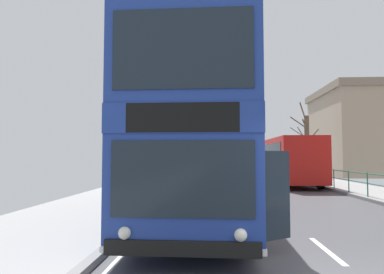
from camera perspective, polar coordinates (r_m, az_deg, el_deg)
double_decker_bus_main at (r=10.89m, az=1.43°, el=-0.70°), size 3.25×11.41×4.49m
background_bus_far_lane at (r=23.62m, az=15.59°, el=-3.70°), size 2.80×9.25×3.02m
pedestrian_railing_far_kerb at (r=17.51m, az=25.89°, el=-6.30°), size 0.05×30.11×1.04m
bare_tree_far_00 at (r=31.17m, az=18.59°, el=-1.02°), size 2.67×3.07×6.38m
background_building_01 at (r=39.36m, az=29.18°, el=0.80°), size 12.31×10.72×8.76m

